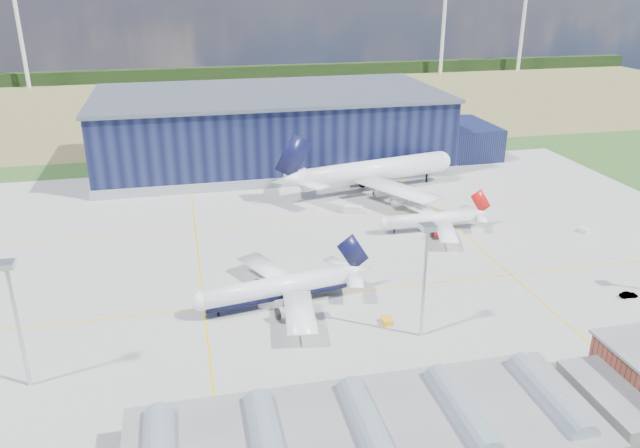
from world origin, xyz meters
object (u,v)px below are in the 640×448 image
Objects in this scene: airliner_navy at (276,277)px; gse_tug_c at (372,182)px; hangar at (278,131)px; gse_cart_a at (584,230)px; airliner_widebody at (375,160)px; gse_van_b at (353,210)px; gse_tug_b at (387,321)px; gse_van_a at (272,302)px; airliner_red at (431,213)px; light_mast_center at (425,263)px; car_b at (629,295)px; gse_cart_b at (316,186)px; light_mast_west at (14,305)px.

airliner_navy is 86.25m from gse_tug_c.
hangar is 110.89m from gse_cart_a.
airliner_widebody reaches higher than airliner_navy.
gse_van_b is at bearing 133.06° from gse_cart_a.
gse_tug_c is at bearing 79.76° from gse_tug_b.
airliner_widebody reaches higher than gse_tug_c.
gse_cart_a is at bearing -35.99° from gse_tug_c.
gse_van_a is 87.19m from gse_tug_c.
airliner_red is at bearing -68.96° from hangar.
light_mast_center is 0.71× the size of airliner_red.
light_mast_center is 51.52m from car_b.
gse_van_a is at bearing 19.00° from airliner_navy.
airliner_navy is 78.28m from gse_cart_b.
airliner_red is 11.90× the size of gse_tug_b.
hangar is at bearing -68.33° from airliner_red.
hangar reaches higher than gse_tug_b.
airliner_red is (29.08, -75.59, -6.35)m from hangar.
airliner_red is at bearing -35.70° from gse_van_a.
hangar is at bearing 63.29° from light_mast_west.
hangar is 38.17× the size of car_b.
hangar reaches higher than light_mast_center.
gse_tug_b is 0.52× the size of gse_van_a.
gse_van_b is (-16.60, 17.42, -4.12)m from airliner_red.
gse_tug_c is (1.41, 7.00, -9.75)m from airliner_widebody.
gse_cart_b is at bearing -165.08° from gse_tug_c.
gse_van_b is (30.31, 48.64, -5.33)m from airliner_navy.
gse_tug_c is at bearing 21.50° from car_b.
gse_cart_a is (62.05, 38.89, -14.78)m from light_mast_center.
light_mast_west is 6.05× the size of car_b.
airliner_red reaches higher than gse_tug_b.
light_mast_center is at bearing 97.57° from car_b.
light_mast_center is 95.08m from gse_tug_c.
car_b reaches higher than gse_tug_b.
light_mast_center is 7.60× the size of gse_cart_b.
light_mast_west is 49.25m from gse_van_a.
airliner_widebody is 12.16× the size of gse_van_a.
gse_tug_b is 0.90× the size of gse_cart_b.
car_b is (-12.91, -34.48, -0.03)m from gse_cart_a.
airliner_widebody reaches higher than airliner_red.
light_mast_center is at bearing -113.81° from airliner_widebody.
airliner_red is at bearing -71.09° from gse_tug_c.
gse_van_b is 1.66× the size of gse_cart_b.
light_mast_center is 93.18m from gse_cart_b.
hangar is 46.85m from airliner_widebody.
gse_cart_b is (69.85, 92.00, -14.78)m from light_mast_west.
gse_van_b reaches higher than gse_tug_c.
gse_tug_b is at bearing -98.08° from gse_van_a.
airliner_red is 8.51× the size of car_b.
light_mast_center is at bearing 0.00° from light_mast_west.
airliner_navy is 57.56m from gse_van_b.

